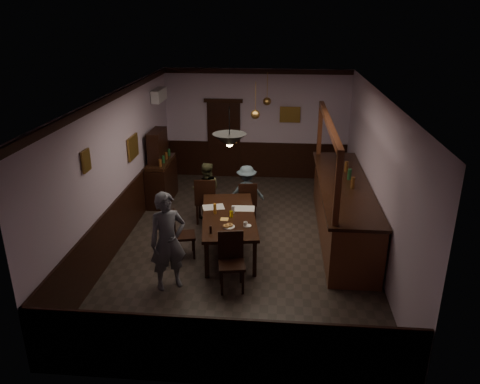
# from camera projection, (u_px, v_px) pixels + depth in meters

# --- Properties ---
(room) EXTENTS (5.01, 8.01, 3.01)m
(room) POSITION_uv_depth(u_px,v_px,m) (245.00, 172.00, 9.07)
(room) COLOR #2D2621
(room) RESTS_ON ground
(dining_table) EXTENTS (1.31, 2.32, 0.75)m
(dining_table) POSITION_uv_depth(u_px,v_px,m) (229.00, 218.00, 9.01)
(dining_table) COLOR black
(dining_table) RESTS_ON ground
(chair_far_left) EXTENTS (0.47, 0.47, 1.05)m
(chair_far_left) POSITION_uv_depth(u_px,v_px,m) (206.00, 199.00, 10.20)
(chair_far_left) COLOR black
(chair_far_left) RESTS_ON ground
(chair_far_right) EXTENTS (0.46, 0.46, 0.94)m
(chair_far_right) POSITION_uv_depth(u_px,v_px,m) (247.00, 200.00, 10.28)
(chair_far_right) COLOR black
(chair_far_right) RESTS_ON ground
(chair_near) EXTENTS (0.50, 0.50, 0.99)m
(chair_near) POSITION_uv_depth(u_px,v_px,m) (231.00, 258.00, 7.84)
(chair_near) COLOR black
(chair_near) RESTS_ON ground
(chair_side) EXTENTS (0.48, 0.48, 0.92)m
(chair_side) POSITION_uv_depth(u_px,v_px,m) (180.00, 232.00, 8.84)
(chair_side) COLOR black
(chair_side) RESTS_ON ground
(person_standing) EXTENTS (0.74, 0.67, 1.71)m
(person_standing) POSITION_uv_depth(u_px,v_px,m) (168.00, 241.00, 7.73)
(person_standing) COLOR slate
(person_standing) RESTS_ON ground
(person_seated_left) EXTENTS (0.68, 0.56, 1.31)m
(person_seated_left) POSITION_uv_depth(u_px,v_px,m) (206.00, 191.00, 10.44)
(person_seated_left) COLOR #424127
(person_seated_left) RESTS_ON ground
(person_seated_right) EXTENTS (0.85, 0.56, 1.23)m
(person_seated_right) POSITION_uv_depth(u_px,v_px,m) (247.00, 192.00, 10.50)
(person_seated_right) COLOR slate
(person_seated_right) RESTS_ON ground
(newspaper_left) EXTENTS (0.49, 0.41, 0.01)m
(newspaper_left) POSITION_uv_depth(u_px,v_px,m) (213.00, 207.00, 9.33)
(newspaper_left) COLOR silver
(newspaper_left) RESTS_ON dining_table
(newspaper_right) EXTENTS (0.43, 0.32, 0.01)m
(newspaper_right) POSITION_uv_depth(u_px,v_px,m) (244.00, 209.00, 9.26)
(newspaper_right) COLOR silver
(newspaper_right) RESTS_ON dining_table
(napkin) EXTENTS (0.17, 0.17, 0.00)m
(napkin) POSITION_uv_depth(u_px,v_px,m) (224.00, 219.00, 8.80)
(napkin) COLOR #EFB558
(napkin) RESTS_ON dining_table
(saucer) EXTENTS (0.15, 0.15, 0.01)m
(saucer) POSITION_uv_depth(u_px,v_px,m) (247.00, 226.00, 8.52)
(saucer) COLOR white
(saucer) RESTS_ON dining_table
(coffee_cup) EXTENTS (0.09, 0.09, 0.07)m
(coffee_cup) POSITION_uv_depth(u_px,v_px,m) (245.00, 224.00, 8.49)
(coffee_cup) COLOR white
(coffee_cup) RESTS_ON saucer
(pastry_plate) EXTENTS (0.22, 0.22, 0.01)m
(pastry_plate) POSITION_uv_depth(u_px,v_px,m) (229.00, 227.00, 8.47)
(pastry_plate) COLOR white
(pastry_plate) RESTS_ON dining_table
(pastry_ring_a) EXTENTS (0.13, 0.13, 0.04)m
(pastry_ring_a) POSITION_uv_depth(u_px,v_px,m) (226.00, 226.00, 8.44)
(pastry_ring_a) COLOR #C68C47
(pastry_ring_a) RESTS_ON pastry_plate
(pastry_ring_b) EXTENTS (0.13, 0.13, 0.04)m
(pastry_ring_b) POSITION_uv_depth(u_px,v_px,m) (230.00, 225.00, 8.48)
(pastry_ring_b) COLOR #C68C47
(pastry_ring_b) RESTS_ON pastry_plate
(soda_can) EXTENTS (0.07, 0.07, 0.12)m
(soda_can) POSITION_uv_depth(u_px,v_px,m) (231.00, 214.00, 8.88)
(soda_can) COLOR yellow
(soda_can) RESTS_ON dining_table
(beer_glass) EXTENTS (0.06, 0.06, 0.20)m
(beer_glass) POSITION_uv_depth(u_px,v_px,m) (215.00, 209.00, 9.01)
(beer_glass) COLOR #BF721E
(beer_glass) RESTS_ON dining_table
(water_glass) EXTENTS (0.06, 0.06, 0.15)m
(water_glass) POSITION_uv_depth(u_px,v_px,m) (233.00, 209.00, 9.04)
(water_glass) COLOR silver
(water_glass) RESTS_ON dining_table
(pepper_mill) EXTENTS (0.04, 0.04, 0.14)m
(pepper_mill) POSITION_uv_depth(u_px,v_px,m) (211.00, 230.00, 8.22)
(pepper_mill) COLOR black
(pepper_mill) RESTS_ON dining_table
(sideboard) EXTENTS (0.48, 1.35, 1.78)m
(sideboard) POSITION_uv_depth(u_px,v_px,m) (161.00, 173.00, 11.38)
(sideboard) COLOR black
(sideboard) RESTS_ON ground
(bar_counter) EXTENTS (1.01, 4.35, 2.44)m
(bar_counter) POSITION_uv_depth(u_px,v_px,m) (343.00, 208.00, 9.66)
(bar_counter) COLOR #4A2413
(bar_counter) RESTS_ON ground
(door_back) EXTENTS (0.90, 0.06, 2.10)m
(door_back) POSITION_uv_depth(u_px,v_px,m) (224.00, 140.00, 12.98)
(door_back) COLOR black
(door_back) RESTS_ON ground
(ac_unit) EXTENTS (0.20, 0.85, 0.30)m
(ac_unit) POSITION_uv_depth(u_px,v_px,m) (159.00, 95.00, 11.62)
(ac_unit) COLOR white
(ac_unit) RESTS_ON ground
(picture_left_small) EXTENTS (0.04, 0.28, 0.36)m
(picture_left_small) POSITION_uv_depth(u_px,v_px,m) (86.00, 161.00, 7.56)
(picture_left_small) COLOR olive
(picture_left_small) RESTS_ON ground
(picture_left_large) EXTENTS (0.04, 0.62, 0.48)m
(picture_left_large) POSITION_uv_depth(u_px,v_px,m) (133.00, 147.00, 9.95)
(picture_left_large) COLOR olive
(picture_left_large) RESTS_ON ground
(picture_back) EXTENTS (0.55, 0.04, 0.42)m
(picture_back) POSITION_uv_depth(u_px,v_px,m) (290.00, 115.00, 12.56)
(picture_back) COLOR olive
(picture_back) RESTS_ON ground
(pendant_iron) EXTENTS (0.56, 0.56, 0.67)m
(pendant_iron) POSITION_uv_depth(u_px,v_px,m) (229.00, 140.00, 7.63)
(pendant_iron) COLOR black
(pendant_iron) RESTS_ON ground
(pendant_brass_mid) EXTENTS (0.20, 0.20, 0.81)m
(pendant_brass_mid) POSITION_uv_depth(u_px,v_px,m) (255.00, 115.00, 10.19)
(pendant_brass_mid) COLOR #BF8C3F
(pendant_brass_mid) RESTS_ON ground
(pendant_brass_far) EXTENTS (0.20, 0.20, 0.81)m
(pendant_brass_far) POSITION_uv_depth(u_px,v_px,m) (267.00, 101.00, 11.65)
(pendant_brass_far) COLOR #BF8C3F
(pendant_brass_far) RESTS_ON ground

